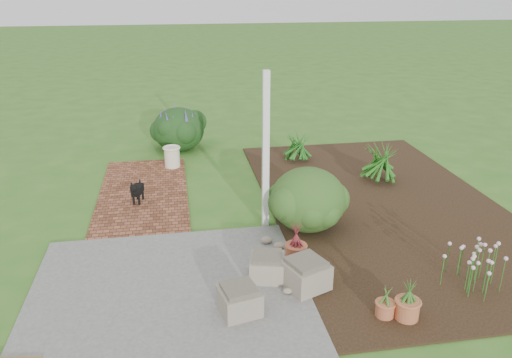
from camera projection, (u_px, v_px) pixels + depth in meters
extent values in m
plane|color=#326720|center=(248.00, 230.00, 7.95)|extent=(80.00, 80.00, 0.00)
cube|color=#605F5D|center=(169.00, 301.00, 6.15)|extent=(3.50, 3.50, 0.04)
cube|color=#5A2F1C|center=(144.00, 193.00, 9.28)|extent=(1.60, 3.50, 0.04)
cube|color=black|center=(384.00, 205.00, 8.79)|extent=(4.00, 7.00, 0.03)
cube|color=white|center=(266.00, 152.00, 7.62)|extent=(0.10, 0.10, 2.50)
cube|color=#79715D|center=(239.00, 301.00, 5.87)|extent=(0.53, 0.53, 0.30)
cube|color=gray|center=(305.00, 275.00, 6.35)|extent=(0.65, 0.65, 0.33)
cube|color=gray|center=(267.00, 267.00, 6.56)|extent=(0.53, 0.53, 0.29)
cube|color=black|center=(138.00, 190.00, 8.76)|extent=(0.21, 0.34, 0.14)
cylinder|color=black|center=(134.00, 200.00, 8.72)|extent=(0.04, 0.04, 0.16)
cylinder|color=black|center=(139.00, 200.00, 8.71)|extent=(0.04, 0.04, 0.16)
cylinder|color=black|center=(138.00, 195.00, 8.93)|extent=(0.04, 0.04, 0.16)
cylinder|color=black|center=(143.00, 195.00, 8.92)|extent=(0.04, 0.04, 0.16)
sphere|color=black|center=(134.00, 188.00, 8.54)|extent=(0.13, 0.13, 0.13)
cone|color=black|center=(140.00, 181.00, 8.88)|extent=(0.07, 0.11, 0.12)
cylinder|color=beige|center=(172.00, 157.00, 10.44)|extent=(0.36, 0.36, 0.42)
ellipsoid|color=#163C13|center=(308.00, 198.00, 7.80)|extent=(1.52, 1.52, 1.01)
cylinder|color=#AA5539|center=(296.00, 252.00, 7.00)|extent=(0.30, 0.30, 0.24)
cylinder|color=#B35F3C|center=(385.00, 309.00, 5.84)|extent=(0.25, 0.25, 0.18)
cylinder|color=#B2613C|center=(407.00, 309.00, 5.79)|extent=(0.28, 0.28, 0.24)
ellipsoid|color=black|center=(179.00, 128.00, 11.55)|extent=(1.41, 1.41, 1.01)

